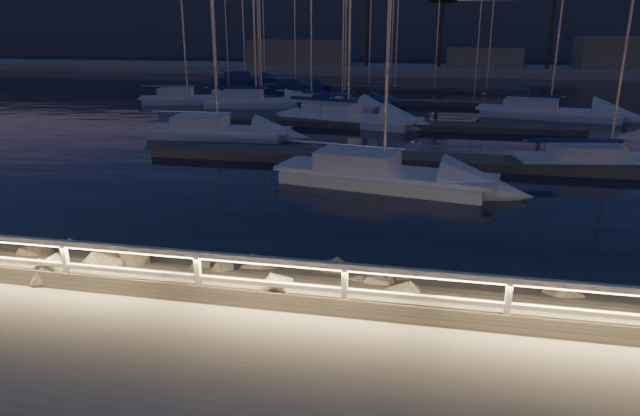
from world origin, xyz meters
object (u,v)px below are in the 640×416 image
(sailboat_l, at_px, (545,111))
(sailboat_k, at_px, (342,103))
(sailboat_i, at_px, (309,102))
(sailboat_m, at_px, (243,79))
(sailboat_b, at_px, (378,173))
(sailboat_f, at_px, (215,130))
(sailboat_n, at_px, (294,85))
(guard_rail, at_px, (290,273))
(sailboat_e, at_px, (185,98))
(sailboat_j, at_px, (254,101))
(sailboat_g, at_px, (340,103))
(sailboat_c, at_px, (345,117))
(sailboat_d, at_px, (603,159))

(sailboat_l, bearing_deg, sailboat_k, -175.58)
(sailboat_i, height_order, sailboat_m, sailboat_m)
(sailboat_b, xyz_separation_m, sailboat_i, (-7.94, 22.52, -0.06))
(sailboat_f, distance_m, sailboat_l, 23.18)
(sailboat_i, bearing_deg, sailboat_n, 119.23)
(sailboat_i, bearing_deg, guard_rail, -67.60)
(sailboat_f, bearing_deg, sailboat_e, 117.90)
(sailboat_i, bearing_deg, sailboat_l, 3.86)
(sailboat_j, bearing_deg, sailboat_n, 82.31)
(sailboat_f, relative_size, sailboat_l, 0.84)
(sailboat_b, height_order, sailboat_j, sailboat_j)
(sailboat_f, distance_m, sailboat_m, 35.97)
(sailboat_g, height_order, sailboat_j, sailboat_j)
(sailboat_b, distance_m, sailboat_g, 23.19)
(sailboat_c, height_order, sailboat_i, sailboat_c)
(sailboat_l, bearing_deg, sailboat_j, -170.78)
(sailboat_c, height_order, sailboat_m, sailboat_c)
(sailboat_n, bearing_deg, sailboat_k, -69.69)
(sailboat_e, relative_size, sailboat_k, 1.03)
(sailboat_c, distance_m, sailboat_i, 8.74)
(guard_rail, bearing_deg, sailboat_l, 73.21)
(sailboat_k, height_order, sailboat_l, sailboat_l)
(sailboat_b, relative_size, sailboat_g, 1.21)
(guard_rail, distance_m, sailboat_n, 50.32)
(sailboat_n, bearing_deg, sailboat_e, -120.69)
(sailboat_e, height_order, sailboat_f, sailboat_f)
(sailboat_n, bearing_deg, sailboat_d, -63.00)
(sailboat_b, relative_size, sailboat_c, 0.92)
(sailboat_e, height_order, sailboat_n, sailboat_e)
(sailboat_j, distance_m, sailboat_k, 7.09)
(sailboat_d, xyz_separation_m, sailboat_k, (-14.81, 17.88, 0.00))
(sailboat_f, height_order, sailboat_j, sailboat_j)
(sailboat_b, bearing_deg, sailboat_m, 126.59)
(sailboat_b, distance_m, sailboat_d, 10.66)
(sailboat_d, xyz_separation_m, sailboat_l, (-0.00, 15.73, 0.06))
(guard_rail, xyz_separation_m, sailboat_b, (0.39, 12.05, -0.90))
(sailboat_c, xyz_separation_m, sailboat_l, (13.28, 5.80, -0.01))
(sailboat_d, height_order, sailboat_j, sailboat_j)
(sailboat_f, bearing_deg, sailboat_i, 78.36)
(sailboat_b, height_order, sailboat_m, sailboat_b)
(sailboat_d, bearing_deg, sailboat_b, -162.89)
(guard_rail, xyz_separation_m, sailboat_m, (-20.14, 54.96, -0.92))
(sailboat_d, bearing_deg, sailboat_l, 79.75)
(sailboat_c, distance_m, sailboat_f, 9.06)
(sailboat_b, xyz_separation_m, sailboat_d, (9.47, 4.90, -0.06))
(guard_rail, height_order, sailboat_k, sailboat_k)
(sailboat_c, relative_size, sailboat_i, 1.47)
(sailboat_i, height_order, sailboat_n, sailboat_n)
(sailboat_g, bearing_deg, sailboat_b, -53.22)
(guard_rail, distance_m, sailboat_f, 22.76)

